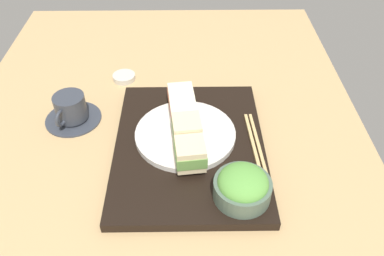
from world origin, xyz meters
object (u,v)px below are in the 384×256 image
at_px(sandwich_plate, 185,134).
at_px(sandwich_farmost, 181,98).
at_px(salad_bowl, 243,186).
at_px(sandwich_nearmost, 190,154).
at_px(sandwich_inner_far, 184,114).
at_px(coffee_cup, 71,110).
at_px(small_sauce_dish, 124,77).
at_px(chopsticks_pair, 256,146).
at_px(sandwich_inner_near, 187,131).

relative_size(sandwich_plate, sandwich_farmost, 3.10).
bearing_deg(salad_bowl, sandwich_plate, 32.34).
bearing_deg(sandwich_farmost, sandwich_nearmost, -173.92).
xyz_separation_m(sandwich_inner_far, coffee_cup, (0.06, 0.28, -0.03)).
bearing_deg(salad_bowl, sandwich_inner_far, 28.86).
distance_m(sandwich_plate, sandwich_inner_far, 0.05).
relative_size(sandwich_inner_far, small_sauce_dish, 1.12).
distance_m(chopsticks_pair, coffee_cup, 0.46).
relative_size(sandwich_inner_far, chopsticks_pair, 0.33).
bearing_deg(salad_bowl, sandwich_farmost, 24.01).
bearing_deg(sandwich_inner_far, coffee_cup, 78.62).
distance_m(sandwich_nearmost, small_sauce_dish, 0.41).
bearing_deg(sandwich_farmost, salad_bowl, -155.99).
bearing_deg(sandwich_inner_far, sandwich_farmost, 6.08).
xyz_separation_m(sandwich_inner_near, chopsticks_pair, (-0.00, -0.15, -0.04)).
bearing_deg(sandwich_farmost, chopsticks_pair, -128.49).
bearing_deg(small_sauce_dish, sandwich_inner_far, -143.62).
height_order(sandwich_inner_near, salad_bowl, sandwich_inner_near).
bearing_deg(sandwich_inner_far, salad_bowl, -151.14).
bearing_deg(coffee_cup, sandwich_nearmost, -122.42).
height_order(sandwich_nearmost, small_sauce_dish, sandwich_nearmost).
distance_m(sandwich_nearmost, sandwich_farmost, 0.20).
relative_size(sandwich_plate, coffee_cup, 1.67).
relative_size(sandwich_nearmost, sandwich_farmost, 0.99).
bearing_deg(sandwich_inner_near, sandwich_farmost, 6.08).
bearing_deg(coffee_cup, salad_bowl, -123.89).
relative_size(sandwich_farmost, chopsticks_pair, 0.35).
bearing_deg(coffee_cup, sandwich_inner_far, -101.38).
distance_m(sandwich_nearmost, chopsticks_pair, 0.16).
bearing_deg(chopsticks_pair, small_sauce_dish, 47.84).
relative_size(sandwich_farmost, coffee_cup, 0.54).
bearing_deg(coffee_cup, sandwich_plate, -107.42).
bearing_deg(sandwich_nearmost, small_sauce_dish, 27.06).
distance_m(sandwich_nearmost, sandwich_inner_far, 0.13).
xyz_separation_m(sandwich_plate, chopsticks_pair, (-0.04, -0.16, -0.00)).
bearing_deg(salad_bowl, coffee_cup, 56.11).
relative_size(sandwich_inner_near, sandwich_farmost, 0.97).
height_order(sandwich_inner_near, sandwich_inner_far, sandwich_inner_near).
bearing_deg(sandwich_inner_far, sandwich_nearmost, -173.92).
bearing_deg(sandwich_inner_far, chopsticks_pair, -113.22).
bearing_deg(coffee_cup, chopsticks_pair, -105.91).
bearing_deg(sandwich_plate, small_sauce_dish, 33.41).
xyz_separation_m(sandwich_plate, sandwich_inner_far, (0.03, 0.00, 0.03)).
distance_m(coffee_cup, small_sauce_dish, 0.21).
bearing_deg(chopsticks_pair, sandwich_farmost, 51.51).
height_order(chopsticks_pair, coffee_cup, coffee_cup).
relative_size(coffee_cup, small_sauce_dish, 2.19).
distance_m(sandwich_inner_near, coffee_cup, 0.31).
relative_size(sandwich_farmost, small_sauce_dish, 1.18).
height_order(chopsticks_pair, small_sauce_dish, chopsticks_pair).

